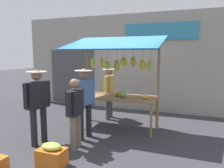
% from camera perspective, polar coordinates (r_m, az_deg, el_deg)
% --- Properties ---
extents(ground_plane, '(40.00, 40.00, 0.00)m').
position_cam_1_polar(ground_plane, '(6.21, 1.01, -11.14)').
color(ground_plane, '#38383D').
extents(street_backdrop, '(9.00, 0.30, 3.40)m').
position_cam_1_polar(street_backdrop, '(7.98, 6.18, 5.51)').
color(street_backdrop, '#9E998E').
rests_on(street_backdrop, ground).
extents(market_stall, '(2.50, 1.46, 2.50)m').
position_cam_1_polar(market_stall, '(5.93, 1.33, 3.34)').
color(market_stall, olive).
rests_on(market_stall, ground).
extents(vendor_with_sunhat, '(0.41, 0.68, 1.58)m').
position_cam_1_polar(vendor_with_sunhat, '(6.83, -0.74, -1.34)').
color(vendor_with_sunhat, '#4C4C51').
rests_on(vendor_with_sunhat, ground).
extents(shopper_with_ponytail, '(0.43, 0.70, 1.67)m').
position_cam_1_polar(shopper_with_ponytail, '(5.14, -18.61, -4.11)').
color(shopper_with_ponytail, '#232328').
rests_on(shopper_with_ponytail, ground).
extents(shopper_with_shopping_bag, '(0.27, 0.66, 1.51)m').
position_cam_1_polar(shopper_with_shopping_bag, '(4.75, -9.50, -6.48)').
color(shopper_with_shopping_bag, '#726656').
rests_on(shopper_with_shopping_bag, ground).
extents(shopper_in_grey_tee, '(0.43, 0.69, 1.68)m').
position_cam_1_polar(shopper_in_grey_tee, '(5.25, -7.15, -3.48)').
color(shopper_in_grey_tee, '#232328').
rests_on(shopper_in_grey_tee, ground).
extents(produce_crate_side, '(0.49, 0.35, 0.43)m').
position_cam_1_polar(produce_crate_side, '(4.33, -15.26, -17.36)').
color(produce_crate_side, '#D1661E').
rests_on(produce_crate_side, ground).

